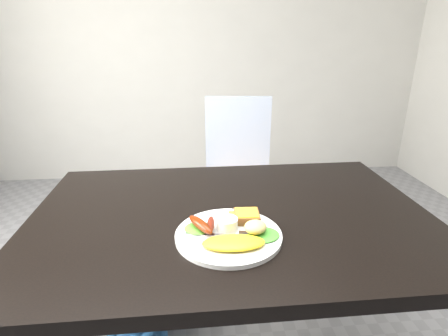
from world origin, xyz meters
name	(u,v)px	position (x,y,z in m)	size (l,w,h in m)	color
room_back_panel	(200,24)	(0.00, 2.25, 1.35)	(4.00, 0.04, 2.70)	silver
dining_table	(231,218)	(0.00, 0.00, 0.73)	(1.20, 0.80, 0.04)	black
dining_chair	(241,182)	(0.17, 0.94, 0.45)	(0.39, 0.39, 0.05)	#A1785C
person	(140,143)	(-0.36, 0.71, 0.77)	(0.55, 0.37, 1.54)	#1E4E87
plate	(228,235)	(-0.02, -0.14, 0.76)	(0.28, 0.28, 0.01)	white
lettuce_left	(199,228)	(-0.10, -0.11, 0.77)	(0.08, 0.07, 0.01)	#378226
lettuce_right	(263,235)	(0.06, -0.16, 0.77)	(0.09, 0.08, 0.01)	#3D8F2C
omelette	(233,243)	(-0.02, -0.20, 0.77)	(0.16, 0.07, 0.02)	yellow
sausage_a	(200,224)	(-0.10, -0.12, 0.78)	(0.03, 0.11, 0.03)	#671E05
sausage_b	(211,224)	(-0.07, -0.12, 0.78)	(0.02, 0.08, 0.02)	#65100C
ramekin	(227,224)	(-0.03, -0.12, 0.78)	(0.06, 0.06, 0.03)	white
toast_a	(240,219)	(0.02, -0.07, 0.77)	(0.07, 0.07, 0.01)	olive
toast_b	(247,215)	(0.03, -0.08, 0.78)	(0.07, 0.07, 0.01)	#985935
potato_salad	(255,227)	(0.04, -0.15, 0.79)	(0.06, 0.06, 0.03)	beige
fork	(212,235)	(-0.07, -0.14, 0.76)	(0.14, 0.01, 0.00)	#ADAFB7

